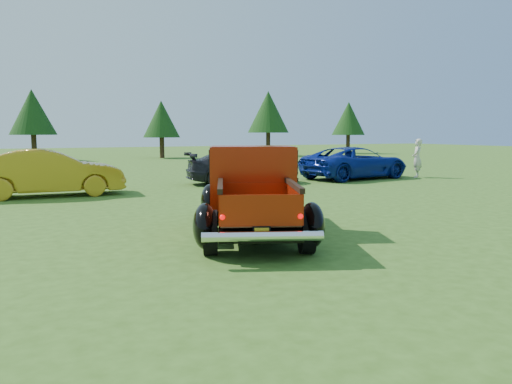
# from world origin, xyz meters

# --- Properties ---
(ground) EXTENTS (120.00, 120.00, 0.00)m
(ground) POSITION_xyz_m (0.00, 0.00, 0.00)
(ground) COLOR #375A19
(ground) RESTS_ON ground
(tree_mid_left) EXTENTS (3.20, 3.20, 5.00)m
(tree_mid_left) POSITION_xyz_m (-3.00, 31.00, 3.38)
(tree_mid_left) COLOR #332114
(tree_mid_left) RESTS_ON ground
(tree_mid_right) EXTENTS (2.82, 2.82, 4.40)m
(tree_mid_right) POSITION_xyz_m (6.00, 30.00, 2.97)
(tree_mid_right) COLOR #332114
(tree_mid_right) RESTS_ON ground
(tree_east) EXTENTS (3.46, 3.46, 5.40)m
(tree_east) POSITION_xyz_m (15.00, 29.50, 3.66)
(tree_east) COLOR #332114
(tree_east) RESTS_ON ground
(tree_far_east) EXTENTS (3.07, 3.07, 4.80)m
(tree_far_east) POSITION_xyz_m (24.00, 30.50, 3.25)
(tree_far_east) COLOR #332114
(tree_far_east) RESTS_ON ground
(pickup_truck) EXTENTS (3.51, 4.91, 1.71)m
(pickup_truck) POSITION_xyz_m (-0.30, 0.98, 0.81)
(pickup_truck) COLOR black
(pickup_truck) RESTS_ON ground
(show_car_yellow) EXTENTS (4.49, 1.74, 1.46)m
(show_car_yellow) POSITION_xyz_m (-3.50, 8.84, 0.73)
(show_car_yellow) COLOR #B48318
(show_car_yellow) RESTS_ON ground
(show_car_grey) EXTENTS (4.63, 2.55, 1.27)m
(show_car_grey) POSITION_xyz_m (3.50, 9.63, 0.64)
(show_car_grey) COLOR black
(show_car_grey) RESTS_ON ground
(show_car_blue) EXTENTS (5.15, 2.88, 1.36)m
(show_car_blue) POSITION_xyz_m (8.69, 9.40, 0.68)
(show_car_blue) COLOR navy
(show_car_blue) RESTS_ON ground
(spectator) EXTENTS (0.73, 0.72, 1.70)m
(spectator) POSITION_xyz_m (11.48, 8.66, 0.85)
(spectator) COLOR beige
(spectator) RESTS_ON ground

